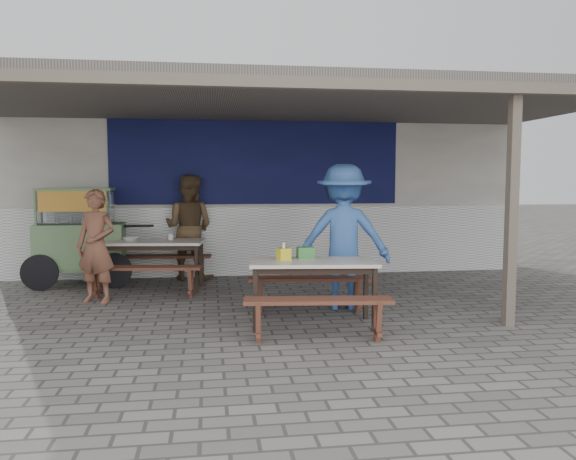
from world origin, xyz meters
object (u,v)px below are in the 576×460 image
(tissue_box, at_px, (284,254))
(donation_box, at_px, (306,253))
(table_right, at_px, (313,268))
(patron_wall_side, at_px, (189,227))
(patron_street_side, at_px, (96,246))
(bench_left_street, at_px, (144,274))
(condiment_jar, at_px, (171,237))
(condiment_bowl, at_px, (131,239))
(bench_left_wall, at_px, (161,262))
(table_left, at_px, (152,246))
(bench_right_wall, at_px, (309,286))
(bench_right_street, at_px, (318,309))
(patron_right_table, at_px, (344,237))
(vendor_cart, at_px, (79,233))

(tissue_box, height_order, donation_box, tissue_box)
(tissue_box, bearing_deg, table_right, -19.11)
(patron_wall_side, bearing_deg, donation_box, 136.62)
(patron_street_side, bearing_deg, patron_wall_side, 76.95)
(bench_left_street, xyz_separation_m, condiment_jar, (0.33, 0.74, 0.45))
(table_right, bearing_deg, condiment_bowl, 139.27)
(bench_left_wall, height_order, patron_street_side, patron_street_side)
(patron_wall_side, relative_size, condiment_jar, 19.31)
(condiment_bowl, bearing_deg, table_left, -11.60)
(patron_street_side, xyz_separation_m, donation_box, (2.64, -1.41, 0.04))
(bench_right_wall, bearing_deg, bench_left_wall, 136.31)
(table_right, bearing_deg, bench_right_wall, 90.00)
(bench_left_wall, relative_size, bench_right_street, 1.06)
(bench_right_wall, distance_m, patron_wall_side, 3.13)
(table_left, relative_size, patron_right_table, 0.86)
(bench_left_wall, distance_m, patron_right_table, 3.40)
(table_left, bearing_deg, donation_box, -41.98)
(bench_right_wall, distance_m, vendor_cart, 4.04)
(vendor_cart, distance_m, condiment_jar, 1.49)
(table_right, xyz_separation_m, patron_street_side, (-2.69, 1.63, 0.10))
(bench_left_street, distance_m, patron_street_side, 0.76)
(bench_right_street, bearing_deg, tissue_box, 114.77)
(bench_left_street, bearing_deg, condiment_bowl, 117.52)
(bench_left_street, xyz_separation_m, bench_right_wall, (2.16, -1.19, -0.00))
(patron_wall_side, bearing_deg, bench_right_wall, 142.08)
(table_left, relative_size, tissue_box, 11.83)
(bench_right_street, relative_size, tissue_box, 11.46)
(patron_right_table, bearing_deg, condiment_bowl, -17.74)
(table_left, xyz_separation_m, tissue_box, (1.70, -2.33, 0.14))
(bench_right_street, xyz_separation_m, patron_wall_side, (-1.43, 3.94, 0.54))
(bench_left_street, bearing_deg, patron_street_side, -154.27)
(condiment_jar, bearing_deg, bench_left_wall, 112.85)
(patron_wall_side, height_order, condiment_jar, patron_wall_side)
(vendor_cart, bearing_deg, condiment_jar, -17.59)
(patron_right_table, bearing_deg, patron_street_side, -1.58)
(bench_right_wall, bearing_deg, donation_box, -99.63)
(patron_wall_side, bearing_deg, bench_right_street, 131.41)
(bench_left_street, bearing_deg, donation_box, -32.03)
(tissue_box, xyz_separation_m, donation_box, (0.27, 0.10, -0.00))
(bench_left_wall, relative_size, donation_box, 8.35)
(patron_right_table, height_order, tissue_box, patron_right_table)
(donation_box, bearing_deg, patron_right_table, 45.37)
(bench_left_wall, height_order, donation_box, donation_box)
(bench_right_street, distance_m, vendor_cart, 4.81)
(tissue_box, bearing_deg, patron_wall_side, 110.33)
(tissue_box, distance_m, condiment_bowl, 3.13)
(table_left, xyz_separation_m, condiment_bowl, (-0.33, 0.07, 0.10))
(donation_box, bearing_deg, bench_left_wall, 123.95)
(vendor_cart, bearing_deg, patron_right_table, -32.01)
(table_right, bearing_deg, vendor_cart, 143.25)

